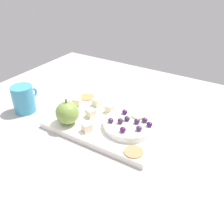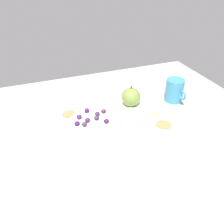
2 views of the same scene
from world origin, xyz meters
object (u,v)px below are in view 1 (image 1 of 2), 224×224
(cracker_1, at_px, (87,97))
(grape_0, at_px, (127,118))
(cracker_0, at_px, (134,152))
(grape_1, at_px, (137,121))
(cheese_cube_2, at_px, (88,128))
(grape_3, at_px, (123,130))
(grape_5, at_px, (111,120))
(cheese_cube_4, at_px, (109,109))
(cup, at_px, (24,99))
(grape_7, at_px, (125,112))
(cheese_cube_0, at_px, (97,102))
(grape_2, at_px, (120,121))
(apple_whole, at_px, (67,113))
(platter, at_px, (108,124))
(serving_dish, at_px, (130,124))
(cheese_cube_1, at_px, (91,113))
(cheese_cube_3, at_px, (77,101))
(grape_4, at_px, (149,124))
(grape_6, at_px, (139,128))
(apple_slice_0, at_px, (139,115))
(grape_8, at_px, (145,120))

(cracker_1, distance_m, grape_0, 0.23)
(cracker_0, height_order, grape_1, grape_1)
(cheese_cube_2, relative_size, grape_3, 1.47)
(grape_5, bearing_deg, cheese_cube_4, -54.96)
(grape_1, height_order, cup, cup)
(cracker_0, distance_m, grape_7, 0.16)
(grape_7, bearing_deg, grape_5, 79.07)
(cheese_cube_0, bearing_deg, grape_5, 141.85)
(cracker_1, distance_m, grape_2, 0.23)
(cheese_cube_4, relative_size, cracker_0, 0.49)
(apple_whole, relative_size, grape_7, 4.05)
(grape_1, bearing_deg, cheese_cube_4, -18.17)
(cheese_cube_0, height_order, cup, cup)
(grape_1, relative_size, cup, 0.17)
(cracker_0, height_order, grape_3, grape_3)
(cheese_cube_0, xyz_separation_m, cracker_0, (-0.23, 0.15, -0.01))
(grape_3, bearing_deg, grape_2, -50.91)
(platter, distance_m, grape_5, 0.05)
(apple_whole, bearing_deg, cracker_1, -73.32)
(serving_dish, relative_size, cheese_cube_1, 6.20)
(grape_2, bearing_deg, cheese_cube_3, -13.25)
(cheese_cube_1, height_order, cheese_cube_3, same)
(grape_0, relative_size, grape_2, 1.00)
(grape_4, bearing_deg, serving_dish, 8.15)
(serving_dish, bearing_deg, cheese_cube_3, -6.47)
(cheese_cube_4, relative_size, grape_6, 1.47)
(grape_1, bearing_deg, cheese_cube_1, 5.82)
(platter, distance_m, cheese_cube_3, 0.15)
(apple_whole, relative_size, grape_5, 4.05)
(apple_whole, relative_size, grape_2, 4.05)
(cheese_cube_2, height_order, grape_1, grape_1)
(apple_slice_0, height_order, cup, cup)
(cheese_cube_2, distance_m, grape_7, 0.13)
(cheese_cube_1, relative_size, grape_7, 1.47)
(grape_5, xyz_separation_m, grape_8, (-0.09, -0.06, 0.00))
(grape_6, bearing_deg, platter, -9.91)
(cracker_0, relative_size, grape_7, 2.97)
(cheese_cube_2, distance_m, cheese_cube_3, 0.17)
(cheese_cube_3, distance_m, apple_slice_0, 0.23)
(cheese_cube_3, relative_size, cracker_0, 0.49)
(cheese_cube_0, distance_m, cheese_cube_4, 0.06)
(grape_6, height_order, grape_7, same)
(platter, bearing_deg, cheese_cube_0, -35.58)
(platter, relative_size, cracker_1, 6.77)
(grape_3, bearing_deg, serving_dish, -82.68)
(cheese_cube_0, xyz_separation_m, grape_2, (-0.14, 0.08, 0.02))
(cheese_cube_0, relative_size, grape_4, 1.47)
(grape_3, bearing_deg, cup, 3.40)
(cheese_cube_0, height_order, grape_8, grape_8)
(grape_1, bearing_deg, grape_8, -129.38)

